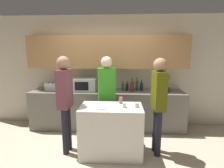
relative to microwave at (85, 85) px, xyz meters
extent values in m
plane|color=#BCAD93|center=(0.51, -1.39, -1.07)|extent=(14.00, 14.00, 0.00)
cube|color=beige|center=(0.51, 0.35, 0.28)|extent=(6.40, 0.08, 2.70)
cube|color=#A37547|center=(0.51, 0.15, 0.76)|extent=(3.74, 0.32, 0.75)
cube|color=#6B665B|center=(0.51, 0.00, -0.61)|extent=(3.60, 0.62, 0.92)
cube|color=beige|center=(0.68, -1.11, -0.62)|extent=(1.08, 0.62, 0.90)
cube|color=#B7BABC|center=(0.00, 0.00, 0.00)|extent=(0.52, 0.38, 0.30)
cube|color=black|center=(-0.05, -0.19, 0.00)|extent=(0.31, 0.01, 0.19)
cube|color=silver|center=(-0.84, 0.00, -0.06)|extent=(0.26, 0.16, 0.18)
cube|color=black|center=(-0.89, 0.00, 0.03)|extent=(0.02, 0.11, 0.01)
cube|color=black|center=(-0.79, 0.00, 0.03)|extent=(0.02, 0.11, 0.01)
cylinder|color=#333D4C|center=(1.90, 0.00, -0.10)|extent=(0.14, 0.14, 0.10)
cylinder|color=#38662D|center=(1.90, 0.00, 0.04)|extent=(0.01, 0.01, 0.18)
sphere|color=#3D7A38|center=(1.90, 0.00, 0.18)|extent=(0.13, 0.13, 0.13)
cylinder|color=#194723|center=(0.88, 0.09, -0.06)|extent=(0.06, 0.06, 0.17)
cylinder|color=#194723|center=(0.88, 0.09, 0.06)|extent=(0.02, 0.02, 0.07)
cylinder|color=black|center=(0.98, 0.08, -0.07)|extent=(0.07, 0.07, 0.16)
cylinder|color=black|center=(0.98, 0.08, 0.05)|extent=(0.02, 0.02, 0.06)
cylinder|color=maroon|center=(1.10, -0.01, -0.04)|extent=(0.08, 0.08, 0.23)
cylinder|color=maroon|center=(1.10, -0.01, 0.12)|extent=(0.03, 0.03, 0.09)
cylinder|color=#194723|center=(1.22, 0.11, -0.03)|extent=(0.06, 0.06, 0.23)
cylinder|color=#194723|center=(1.22, 0.11, 0.13)|extent=(0.02, 0.02, 0.09)
cylinder|color=black|center=(1.33, 0.11, -0.06)|extent=(0.07, 0.07, 0.18)
cylinder|color=black|center=(1.33, 0.11, 0.07)|extent=(0.03, 0.03, 0.07)
cylinder|color=white|center=(0.49, -1.18, -0.16)|extent=(0.26, 0.26, 0.01)
cylinder|color=#AB6359|center=(0.84, -0.92, -0.11)|extent=(0.07, 0.07, 0.12)
cylinder|color=#AFC7B6|center=(1.11, -1.14, -0.13)|extent=(0.07, 0.07, 0.08)
cylinder|color=#B0DEBD|center=(0.90, -1.16, -0.13)|extent=(0.07, 0.07, 0.08)
cylinder|color=black|center=(0.63, -0.52, -0.65)|extent=(0.11, 0.11, 0.85)
cylinder|color=black|center=(0.47, -0.56, -0.65)|extent=(0.11, 0.11, 0.85)
cube|color=#308B1F|center=(0.55, -0.54, 0.11)|extent=(0.37, 0.26, 0.67)
sphere|color=beige|center=(0.55, -0.54, 0.56)|extent=(0.23, 0.23, 0.23)
cylinder|color=black|center=(-0.14, -0.99, -0.64)|extent=(0.11, 0.11, 0.85)
cylinder|color=black|center=(-0.15, -1.15, -0.64)|extent=(0.11, 0.11, 0.85)
cube|color=brown|center=(-0.14, -1.07, 0.12)|extent=(0.21, 0.35, 0.68)
sphere|color=#9E7051|center=(-0.14, -1.07, 0.58)|extent=(0.23, 0.23, 0.23)
cylinder|color=black|center=(1.51, -1.12, -0.65)|extent=(0.11, 0.11, 0.84)
cylinder|color=black|center=(1.49, -0.96, -0.65)|extent=(0.11, 0.11, 0.84)
cube|color=#4B4C0C|center=(1.50, -1.04, 0.10)|extent=(0.22, 0.36, 0.67)
sphere|color=#9E7051|center=(1.50, -1.04, 0.55)|extent=(0.23, 0.23, 0.23)
camera|label=1|loc=(0.85, -4.01, 0.77)|focal=28.00mm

